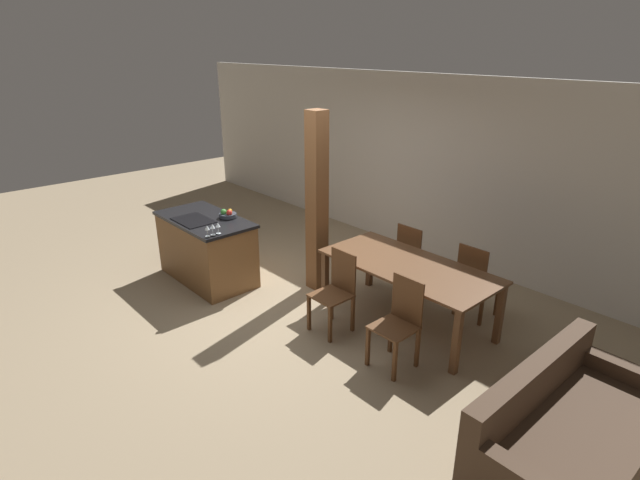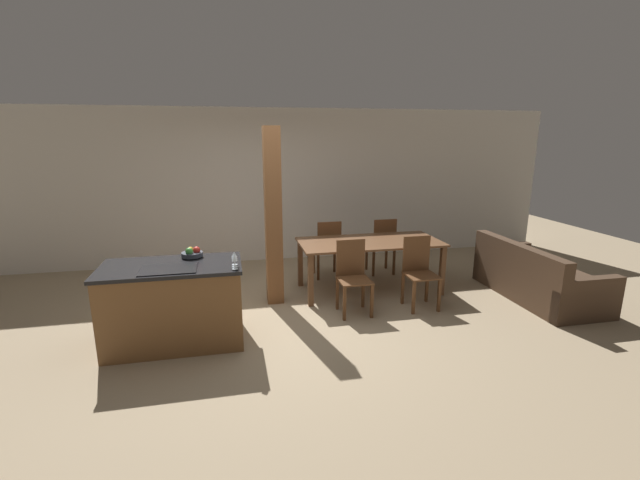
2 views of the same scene
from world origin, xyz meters
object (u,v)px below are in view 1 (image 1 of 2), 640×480
Objects in this scene: couch at (569,438)px; timber_post at (317,204)px; wine_glass_middle at (213,227)px; wine_glass_near at (207,228)px; dining_chair_far_right at (475,280)px; fruit_bowl at (228,214)px; dining_chair_near_right at (399,321)px; wine_glass_far at (218,225)px; dining_chair_near_left at (336,290)px; dining_chair_far_left at (413,257)px; kitchen_island at (207,249)px; dining_table at (408,272)px.

timber_post is at bearing 80.62° from couch.
wine_glass_near is at bearing -90.00° from wine_glass_middle.
fruit_bowl is at bearing 28.77° from dining_chair_far_right.
dining_chair_near_right is at bearing 90.00° from dining_chair_far_right.
wine_glass_middle is 0.15× the size of dining_chair_far_right.
wine_glass_middle and wine_glass_far have the same top height.
dining_chair_near_left is at bearing 180.00° from dining_chair_near_right.
dining_chair_far_left is at bearing 38.96° from fruit_bowl.
dining_chair_near_right is (2.86, 0.17, -0.46)m from fruit_bowl.
dining_chair_near_left is 0.51× the size of couch.
wine_glass_middle reaches higher than kitchen_island.
wine_glass_far is 3.16m from dining_chair_far_right.
timber_post is (-3.61, 0.62, 0.91)m from couch.
timber_post reaches higher than dining_chair_far_left.
kitchen_island is at bearing 94.52° from couch.
dining_chair_far_right is (2.40, 2.14, -0.52)m from wine_glass_near.
couch is at bearing 4.09° from kitchen_island.
wine_glass_far is at bearing 90.00° from wine_glass_near.
dining_chair_far_right is at bearing 50.45° from couch.
couch is (2.67, -0.07, -0.22)m from dining_chair_near_left.
dining_chair_far_left is 1.44m from timber_post.
wine_glass_far is at bearing -158.22° from dining_chair_near_left.
dining_chair_far_left is at bearing 123.24° from dining_chair_near_right.
dining_chair_near_right reaches higher than couch.
dining_chair_near_right is 1.40m from dining_chair_far_right.
dining_chair_far_right is (0.92, 1.40, 0.00)m from dining_chair_near_left.
wine_glass_far reaches higher than dining_table.
dining_chair_near_right is (2.40, 0.74, -0.52)m from wine_glass_near.
wine_glass_middle reaches higher than dining_chair_far_left.
kitchen_island is 10.31× the size of wine_glass_middle.
fruit_bowl is 1.65× the size of wine_glass_far.
dining_chair_far_right is 2.15m from timber_post.
fruit_bowl is 0.74m from wine_glass_near.
dining_chair_far_left is (1.48, 1.99, -0.52)m from wine_glass_far.
dining_table is at bearing 71.22° from couch.
dining_chair_near_left is at bearing 90.00° from dining_chair_far_left.
wine_glass_far is 0.06× the size of timber_post.
wine_glass_near reaches higher than dining_chair_far_right.
couch is at bearing 8.17° from wine_glass_middle.
kitchen_island is 1.57× the size of dining_chair_near_right.
wine_glass_middle is at bearing 98.59° from couch.
dining_table is (2.60, 1.11, 0.21)m from kitchen_island.
dining_chair_near_left reaches higher than kitchen_island.
wine_glass_far reaches higher than dining_chair_far_left.
fruit_bowl is 1.25m from timber_post.
wine_glass_near is 0.06× the size of timber_post.
wine_glass_near reaches higher than dining_chair_near_right.
kitchen_island is at bearing -169.04° from dining_chair_near_left.
dining_table is (1.94, 1.37, -0.35)m from wine_glass_middle.
timber_post is at bearing 35.93° from fruit_bowl.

